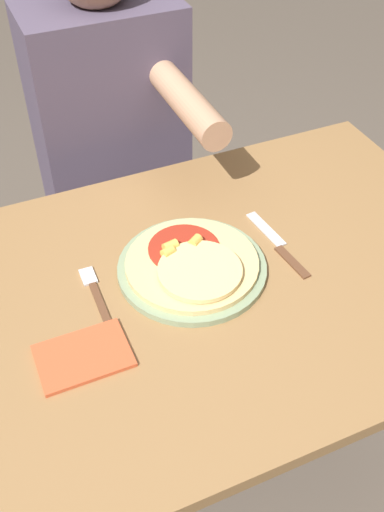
# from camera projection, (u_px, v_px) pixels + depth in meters

# --- Properties ---
(ground_plane) EXTENTS (8.00, 8.00, 0.00)m
(ground_plane) POSITION_uv_depth(u_px,v_px,m) (189.00, 475.00, 1.67)
(ground_plane) COLOR brown
(dining_table) EXTENTS (1.28, 0.78, 0.76)m
(dining_table) POSITION_uv_depth(u_px,v_px,m) (187.00, 325.00, 1.23)
(dining_table) COLOR olive
(dining_table) RESTS_ON ground_plane
(plate) EXTENTS (0.29, 0.29, 0.01)m
(plate) POSITION_uv_depth(u_px,v_px,m) (192.00, 268.00, 1.18)
(plate) COLOR gray
(plate) RESTS_ON dining_table
(pizza) EXTENTS (0.26, 0.26, 0.04)m
(pizza) POSITION_uv_depth(u_px,v_px,m) (193.00, 264.00, 1.16)
(pizza) COLOR #DBBC7A
(pizza) RESTS_ON plate
(fork) EXTENTS (0.03, 0.18, 0.00)m
(fork) POSITION_uv_depth(u_px,v_px,m) (96.00, 294.00, 1.14)
(fork) COLOR brown
(fork) RESTS_ON dining_table
(knife) EXTENTS (0.03, 0.22, 0.00)m
(knife) POSITION_uv_depth(u_px,v_px,m) (278.00, 245.00, 1.24)
(knife) COLOR brown
(knife) RESTS_ON dining_table
(napkin) EXTENTS (0.16, 0.11, 0.01)m
(napkin) POSITION_uv_depth(u_px,v_px,m) (83.00, 356.00, 1.03)
(napkin) COLOR #C6512D
(napkin) RESTS_ON dining_table
(person_diner) EXTENTS (0.38, 0.52, 1.26)m
(person_diner) POSITION_uv_depth(u_px,v_px,m) (112.00, 135.00, 1.59)
(person_diner) COLOR #2D2D38
(person_diner) RESTS_ON ground_plane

